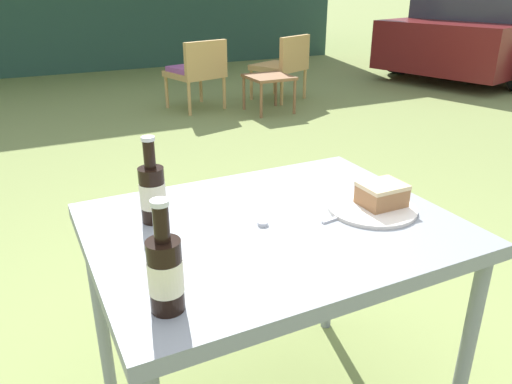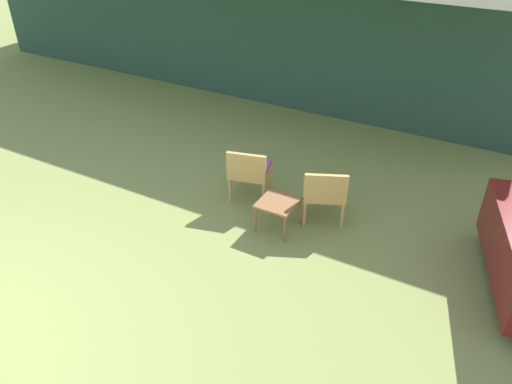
# 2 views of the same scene
# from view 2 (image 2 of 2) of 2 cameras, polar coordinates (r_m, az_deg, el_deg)

# --- Properties ---
(wicker_chair_cushioned) EXTENTS (0.61, 0.61, 0.73)m
(wicker_chair_cushioned) POSITION_cam_2_polar(r_m,az_deg,el_deg) (6.43, -0.70, 2.62)
(wicker_chair_cushioned) COLOR tan
(wicker_chair_cushioned) RESTS_ON ground_plane
(wicker_chair_plain) EXTENTS (0.67, 0.66, 0.73)m
(wicker_chair_plain) POSITION_cam_2_polar(r_m,az_deg,el_deg) (6.05, 7.84, 0.14)
(wicker_chair_plain) COLOR tan
(wicker_chair_plain) RESTS_ON ground_plane
(garden_side_table) EXTENTS (0.44, 0.46, 0.38)m
(garden_side_table) POSITION_cam_2_polar(r_m,az_deg,el_deg) (5.90, 2.53, -1.48)
(garden_side_table) COLOR brown
(garden_side_table) RESTS_ON ground_plane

